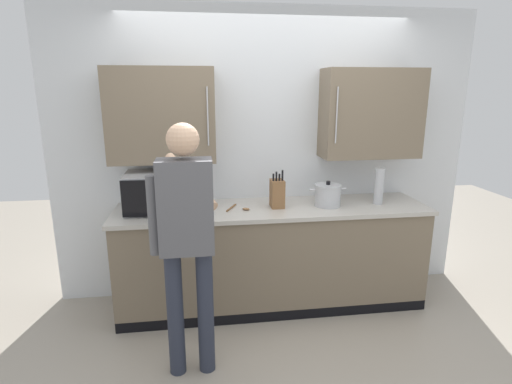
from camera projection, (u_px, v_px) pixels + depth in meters
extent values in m
plane|color=#9E9384|center=(292.00, 363.00, 2.87)|extent=(9.68, 9.68, 0.00)
cube|color=silver|center=(266.00, 156.00, 3.72)|extent=(3.82, 0.10, 2.59)
cube|color=#756651|center=(161.00, 116.00, 3.30)|extent=(0.87, 0.32, 0.77)
cylinder|color=#B7BABF|center=(208.00, 117.00, 3.18)|extent=(0.01, 0.01, 0.46)
cube|color=#756651|center=(371.00, 114.00, 3.55)|extent=(0.87, 0.32, 0.77)
cylinder|color=#B7BABF|center=(337.00, 115.00, 3.33)|extent=(0.01, 0.01, 0.46)
cube|color=#756651|center=(272.00, 258.00, 3.58)|extent=(2.63, 0.63, 0.87)
cube|color=#BCB7AD|center=(272.00, 209.00, 3.46)|extent=(2.67, 0.67, 0.03)
cube|color=black|center=(278.00, 315.00, 3.39)|extent=(2.63, 0.04, 0.09)
cube|color=#B7BABF|center=(163.00, 191.00, 3.34)|extent=(0.60, 0.40, 0.32)
cube|color=beige|center=(153.00, 192.00, 3.32)|extent=(0.39, 0.34, 0.25)
cube|color=black|center=(189.00, 197.00, 3.17)|extent=(0.17, 0.01, 0.29)
cube|color=black|center=(150.00, 198.00, 3.12)|extent=(0.43, 0.06, 0.29)
cylinder|color=#B7BABF|center=(379.00, 188.00, 3.52)|extent=(0.08, 0.08, 0.29)
cylinder|color=#B7BABF|center=(380.00, 170.00, 3.48)|extent=(0.08, 0.08, 0.03)
cylinder|color=#B7BABF|center=(328.00, 196.00, 3.47)|extent=(0.22, 0.22, 0.17)
cylinder|color=#B7BABF|center=(328.00, 185.00, 3.45)|extent=(0.23, 0.23, 0.02)
cylinder|color=black|center=(328.00, 183.00, 3.44)|extent=(0.04, 0.04, 0.03)
cylinder|color=#B7BABF|center=(313.00, 190.00, 3.44)|extent=(0.05, 0.02, 0.02)
cylinder|color=#B7BABF|center=(343.00, 189.00, 3.48)|extent=(0.05, 0.02, 0.02)
cylinder|color=brown|center=(231.00, 208.00, 3.40)|extent=(0.10, 0.19, 0.01)
ellipsoid|color=brown|center=(246.00, 209.00, 3.36)|extent=(0.08, 0.07, 0.02)
cube|color=brown|center=(277.00, 194.00, 3.43)|extent=(0.11, 0.15, 0.24)
cylinder|color=black|center=(273.00, 177.00, 3.36)|extent=(0.02, 0.02, 0.06)
cylinder|color=black|center=(276.00, 176.00, 3.37)|extent=(0.02, 0.02, 0.08)
cylinder|color=black|center=(279.00, 177.00, 3.37)|extent=(0.02, 0.02, 0.06)
cylinder|color=black|center=(282.00, 175.00, 3.37)|extent=(0.02, 0.02, 0.09)
cylinder|color=#282D3D|center=(175.00, 314.00, 2.68)|extent=(0.11, 0.11, 0.88)
cylinder|color=#282D3D|center=(206.00, 312.00, 2.70)|extent=(0.11, 0.11, 0.88)
cube|color=#56565B|center=(186.00, 207.00, 2.51)|extent=(0.34, 0.20, 0.60)
sphere|color=#DBAD89|center=(183.00, 139.00, 2.40)|extent=(0.20, 0.20, 0.20)
cylinder|color=#DBAD89|center=(190.00, 180.00, 2.70)|extent=(0.36, 0.53, 0.31)
cylinder|color=#56565B|center=(153.00, 216.00, 2.49)|extent=(0.07, 0.07, 0.51)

